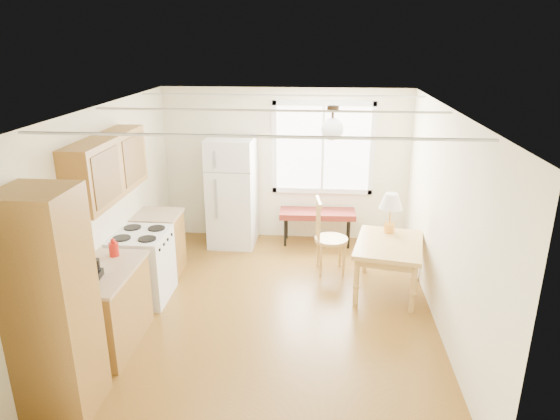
# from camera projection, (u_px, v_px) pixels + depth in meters

# --- Properties ---
(room_shell) EXTENTS (4.60, 5.60, 2.62)m
(room_shell) POSITION_uv_depth(u_px,v_px,m) (270.00, 217.00, 5.84)
(room_shell) COLOR #593812
(room_shell) RESTS_ON ground
(kitchen_run) EXTENTS (0.65, 3.40, 2.20)m
(kitchen_run) POSITION_uv_depth(u_px,v_px,m) (110.00, 267.00, 5.51)
(kitchen_run) COLOR brown
(kitchen_run) RESTS_ON ground
(window_unit) EXTENTS (1.64, 0.05, 1.51)m
(window_unit) POSITION_uv_depth(u_px,v_px,m) (323.00, 148.00, 8.02)
(window_unit) COLOR white
(window_unit) RESTS_ON room_shell
(pendant_light) EXTENTS (0.26, 0.26, 0.40)m
(pendant_light) POSITION_uv_depth(u_px,v_px,m) (332.00, 128.00, 5.83)
(pendant_light) COLOR #312316
(pendant_light) RESTS_ON room_shell
(refrigerator) EXTENTS (0.75, 0.77, 1.76)m
(refrigerator) POSITION_uv_depth(u_px,v_px,m) (232.00, 192.00, 8.02)
(refrigerator) COLOR white
(refrigerator) RESTS_ON ground
(bench) EXTENTS (1.24, 0.49, 0.56)m
(bench) POSITION_uv_depth(u_px,v_px,m) (317.00, 215.00, 8.13)
(bench) COLOR maroon
(bench) RESTS_ON ground
(dining_table) EXTENTS (1.03, 1.26, 0.70)m
(dining_table) POSITION_uv_depth(u_px,v_px,m) (389.00, 250.00, 6.55)
(dining_table) COLOR #B28844
(dining_table) RESTS_ON ground
(chair) EXTENTS (0.49, 0.49, 1.09)m
(chair) POSITION_uv_depth(u_px,v_px,m) (324.00, 231.00, 7.10)
(chair) COLOR #B28844
(chair) RESTS_ON ground
(table_lamp) EXTENTS (0.32, 0.32, 0.56)m
(table_lamp) POSITION_uv_depth(u_px,v_px,m) (391.00, 204.00, 6.74)
(table_lamp) COLOR gold
(table_lamp) RESTS_ON dining_table
(coffee_maker) EXTENTS (0.18, 0.23, 0.33)m
(coffee_maker) POSITION_uv_depth(u_px,v_px,m) (91.00, 268.00, 5.06)
(coffee_maker) COLOR black
(coffee_maker) RESTS_ON kitchen_run
(kettle) EXTENTS (0.11, 0.11, 0.21)m
(kettle) POSITION_uv_depth(u_px,v_px,m) (114.00, 249.00, 5.61)
(kettle) COLOR red
(kettle) RESTS_ON kitchen_run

